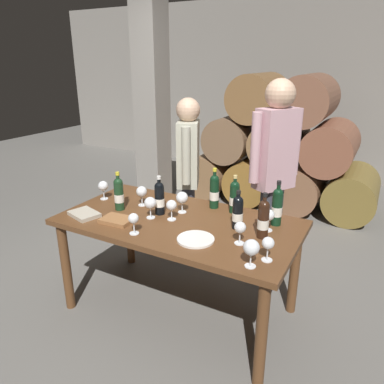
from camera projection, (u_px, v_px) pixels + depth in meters
The scene contains 27 objects.
ground_plane at pixel (180, 308), 2.87m from camera, with size 14.00×14.00×0.00m, color #66635E.
cellar_back_wall at pixel (310, 89), 5.86m from camera, with size 10.00×0.24×2.80m, color gray.
barrel_stack at pixel (279, 151), 4.77m from camera, with size 2.49×0.90×1.69m.
stone_pillar at pixel (152, 108), 4.33m from camera, with size 0.32×0.32×2.60m, color gray.
dining_table at pixel (179, 232), 2.64m from camera, with size 1.70×0.90×0.76m.
wine_bottle_0 at pixel (238, 212), 2.44m from camera, with size 0.07×0.07×0.27m.
wine_bottle_1 at pixel (234, 196), 2.70m from camera, with size 0.07×0.07×0.29m.
wine_bottle_2 at pixel (160, 198), 2.67m from camera, with size 0.07×0.07×0.29m.
wine_bottle_3 at pixel (214, 191), 2.78m from camera, with size 0.07×0.07×0.32m.
wine_bottle_4 at pixel (277, 206), 2.49m from camera, with size 0.07×0.07×0.32m.
wine_bottle_5 at pixel (263, 219), 2.31m from camera, with size 0.07×0.07×0.30m.
wine_bottle_6 at pixel (119, 194), 2.75m from camera, with size 0.07×0.07×0.30m.
wine_glass_0 at pixel (251, 248), 1.98m from camera, with size 0.09×0.09×0.16m.
wine_glass_1 at pixel (171, 206), 2.58m from camera, with size 0.08×0.08×0.15m.
wine_glass_2 at pixel (150, 203), 2.61m from camera, with size 0.09×0.09×0.16m.
wine_glass_3 at pixel (182, 198), 2.70m from camera, with size 0.09×0.09×0.16m.
wine_glass_4 at pixel (268, 244), 2.05m from camera, with size 0.07×0.07×0.15m.
wine_glass_5 at pixel (133, 219), 2.37m from camera, with size 0.07×0.07×0.14m.
wine_glass_6 at pixel (103, 186), 2.97m from camera, with size 0.08×0.08×0.16m.
wine_glass_7 at pixel (142, 192), 2.84m from camera, with size 0.08×0.08×0.16m.
wine_glass_8 at pixel (269, 216), 2.41m from camera, with size 0.08×0.08×0.15m.
wine_glass_9 at pixel (240, 228), 2.24m from camera, with size 0.07×0.07×0.15m.
tasting_notebook at pixel (84, 214), 2.67m from camera, with size 0.22×0.16×0.03m, color #B2A893.
leather_ledger at pixel (117, 220), 2.57m from camera, with size 0.22×0.16×0.03m, color #936038.
serving_plate at pixel (196, 239), 2.31m from camera, with size 0.24×0.24×0.01m, color white.
sommelier_presenting at pixel (275, 165), 2.93m from camera, with size 0.32×0.43×1.72m.
taster_seated_left at pixel (188, 168), 3.29m from camera, with size 0.29×0.46×1.54m.
Camera 1 is at (1.22, -2.05, 1.84)m, focal length 34.10 mm.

